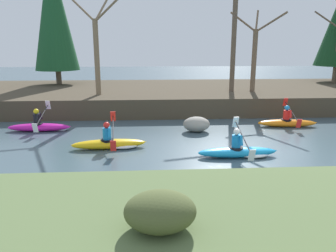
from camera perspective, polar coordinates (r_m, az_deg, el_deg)
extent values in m
plane|color=#425660|center=(12.42, 13.75, -3.92)|extent=(90.00, 90.00, 0.00)
cube|color=#473D2D|center=(21.46, 6.35, 5.37)|extent=(44.00, 9.36, 1.03)
cylinder|color=brown|center=(24.04, -18.49, 8.09)|extent=(0.36, 0.36, 0.98)
cone|color=#194C28|center=(24.03, -19.34, 18.38)|extent=(2.93, 2.93, 7.67)
cylinder|color=#7A664C|center=(18.32, -12.29, 11.55)|extent=(0.28, 0.28, 4.00)
cylinder|color=#7A664C|center=(19.07, -14.59, 18.98)|extent=(1.50, 1.28, 1.35)
cylinder|color=#7A664C|center=(17.68, -10.55, 19.33)|extent=(1.57, 1.34, 1.19)
cylinder|color=#7A664C|center=(19.13, -11.44, 19.36)|extent=(0.70, 1.69, 1.50)
cylinder|color=brown|center=(19.65, 11.36, 13.98)|extent=(0.28, 0.28, 5.52)
cylinder|color=brown|center=(19.82, 14.74, 10.91)|extent=(0.28, 0.28, 3.53)
cylinder|color=brown|center=(20.14, 12.96, 17.26)|extent=(1.34, 1.15, 1.20)
cylinder|color=brown|center=(19.53, 17.53, 16.87)|extent=(1.40, 1.20, 1.07)
cylinder|color=brown|center=(20.58, 15.23, 17.24)|extent=(0.64, 1.50, 1.33)
cylinder|color=brown|center=(26.18, 26.00, 16.26)|extent=(1.45, 1.24, 1.31)
ellipsoid|color=#4C562D|center=(5.70, -1.38, -14.61)|extent=(1.23, 1.03, 0.67)
ellipsoid|color=orange|center=(16.22, 19.99, 0.49)|extent=(2.73, 0.78, 0.34)
cone|color=orange|center=(16.68, 24.02, 0.52)|extent=(0.36, 0.22, 0.20)
cylinder|color=black|center=(16.18, 19.87, 0.98)|extent=(0.51, 0.51, 0.08)
cylinder|color=red|center=(16.13, 19.94, 1.85)|extent=(0.32, 0.32, 0.42)
sphere|color=#1E89D1|center=(16.06, 20.04, 2.98)|extent=(0.25, 0.25, 0.23)
cylinder|color=red|center=(16.36, 20.03, 2.32)|extent=(0.11, 0.23, 0.35)
cylinder|color=red|center=(15.92, 20.59, 1.96)|extent=(0.11, 0.23, 0.35)
cylinder|color=black|center=(16.18, 20.75, 2.28)|extent=(0.17, 1.91, 0.65)
cube|color=red|center=(17.00, 19.76, 3.96)|extent=(0.21, 0.17, 0.41)
cube|color=red|center=(15.37, 21.84, 0.41)|extent=(0.21, 0.17, 0.41)
ellipsoid|color=#1993D6|center=(11.45, 11.95, -4.47)|extent=(2.71, 0.66, 0.34)
cone|color=#1993D6|center=(11.85, 17.73, -4.12)|extent=(0.35, 0.21, 0.20)
cylinder|color=black|center=(11.39, 11.74, -3.79)|extent=(0.49, 0.49, 0.08)
cylinder|color=#1984CC|center=(11.32, 11.81, -2.58)|extent=(0.31, 0.31, 0.42)
sphere|color=white|center=(11.23, 11.89, -1.00)|extent=(0.23, 0.23, 0.23)
cylinder|color=#1984CC|center=(11.54, 11.98, -1.81)|extent=(0.09, 0.23, 0.35)
cylinder|color=#1984CC|center=(11.10, 12.67, -2.49)|extent=(0.09, 0.23, 0.35)
cylinder|color=black|center=(11.35, 12.95, -1.93)|extent=(0.08, 1.91, 0.65)
cube|color=white|center=(12.15, 11.71, 0.70)|extent=(0.20, 0.16, 0.41)
cube|color=white|center=(10.58, 14.39, -4.96)|extent=(0.20, 0.16, 0.41)
ellipsoid|color=white|center=(11.64, 14.53, -4.72)|extent=(1.11, 0.72, 0.18)
ellipsoid|color=yellow|center=(12.29, -10.28, -3.09)|extent=(2.74, 0.85, 0.34)
cone|color=yellow|center=(12.31, -4.49, -2.79)|extent=(0.37, 0.23, 0.20)
cylinder|color=black|center=(12.25, -10.55, -2.45)|extent=(0.52, 0.52, 0.08)
cylinder|color=#1984CC|center=(12.18, -10.60, -1.33)|extent=(0.33, 0.33, 0.42)
sphere|color=red|center=(12.10, -10.67, 0.16)|extent=(0.25, 0.25, 0.23)
cylinder|color=#1984CC|center=(12.39, -10.12, -0.63)|extent=(0.11, 0.23, 0.35)
cylinder|color=#1984CC|center=(11.93, -10.17, -1.21)|extent=(0.11, 0.23, 0.35)
cylinder|color=black|center=(12.14, -9.54, -0.71)|extent=(0.21, 1.91, 0.65)
cube|color=red|center=(13.00, -9.56, 1.67)|extent=(0.21, 0.18, 0.41)
cube|color=red|center=(11.32, -9.52, -3.44)|extent=(0.21, 0.18, 0.41)
ellipsoid|color=white|center=(12.31, -7.70, -3.35)|extent=(1.16, 0.80, 0.18)
ellipsoid|color=#C61999|center=(15.56, -21.56, -0.21)|extent=(2.71, 0.64, 0.34)
cone|color=#C61999|center=(15.20, -17.14, -0.10)|extent=(0.35, 0.20, 0.20)
cylinder|color=black|center=(15.55, -21.79, 0.30)|extent=(0.49, 0.49, 0.08)
cylinder|color=black|center=(15.49, -21.87, 1.20)|extent=(0.30, 0.30, 0.42)
sphere|color=yellow|center=(15.43, -21.98, 2.38)|extent=(0.23, 0.23, 0.23)
cylinder|color=black|center=(15.66, -21.28, 1.72)|extent=(0.09, 0.23, 0.35)
cylinder|color=black|center=(15.22, -21.83, 1.32)|extent=(0.09, 0.23, 0.35)
cylinder|color=black|center=(15.39, -21.10, 1.68)|extent=(0.06, 1.91, 0.65)
cube|color=white|center=(16.22, -20.18, 3.47)|extent=(0.20, 0.16, 0.41)
cube|color=white|center=(14.58, -22.14, -0.32)|extent=(0.20, 0.16, 0.41)
ellipsoid|color=gray|center=(14.41, 4.98, 0.32)|extent=(1.17, 0.92, 0.66)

